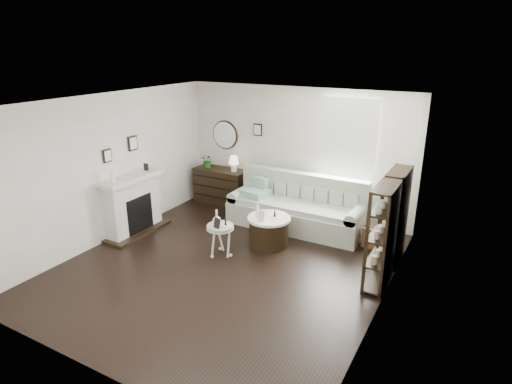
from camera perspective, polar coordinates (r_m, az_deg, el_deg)
The scene contains 18 objects.
room at distance 8.66m, azimuth 9.74°, elevation 6.18°, with size 5.50×5.50×5.50m.
fireplace at distance 8.59m, azimuth -16.05°, elevation -1.81°, with size 0.50×1.40×1.84m.
shelf_unit_far at distance 7.45m, azimuth 18.01°, elevation -3.11°, with size 0.30×0.80×1.60m.
shelf_unit_near at distance 6.63m, azimuth 16.41°, elevation -5.74°, with size 0.30×0.80×1.60m.
sofa at distance 8.61m, azimuth 5.50°, elevation -2.42°, with size 2.70×0.94×1.05m.
quilt at distance 8.77m, azimuth -0.09°, elevation -0.09°, with size 0.55×0.45×0.14m, color #2A9A72.
suitcase at distance 8.02m, azimuth 15.99°, elevation -6.08°, with size 0.56×0.19×0.38m, color brown.
dresser at distance 9.85m, azimuth -4.69°, elevation 0.79°, with size 1.23×0.53×0.82m.
table_lamp at distance 9.49m, azimuth -2.98°, elevation 3.81°, with size 0.22×0.22×0.35m, color white, non-canonical shape.
potted_plant at distance 9.81m, azimuth -6.44°, elevation 4.15°, with size 0.30×0.26×0.33m, color #215E1B.
drum_table at distance 7.83m, azimuth 1.73°, elevation -5.19°, with size 0.78×0.78×0.54m.
pedestal_table at distance 7.37m, azimuth -4.79°, elevation -4.78°, with size 0.47×0.47×0.57m.
eiffel_drum at distance 7.70m, azimuth 2.52°, elevation -2.74°, with size 0.10×0.10×0.18m, color black, non-canonical shape.
bottle_drum at distance 7.69m, azimuth 0.17°, elevation -2.39°, with size 0.06×0.06×0.27m, color silver.
card_frame_drum at distance 7.55m, azimuth 0.71°, elevation -3.18°, with size 0.13×0.01×0.18m, color silver.
eiffel_ped at distance 7.30m, azimuth -4.08°, elevation -3.91°, with size 0.09×0.09×0.16m, color black, non-canonical shape.
flask_ped at distance 7.36m, azimuth -5.28°, elevation -3.33°, with size 0.14×0.14×0.26m, color silver, non-canonical shape.
card_frame_ped at distance 7.21m, azimuth -5.23°, elevation -4.16°, with size 0.13×0.01×0.18m, color black.
Camera 1 is at (3.48, -5.29, 3.51)m, focal length 30.00 mm.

